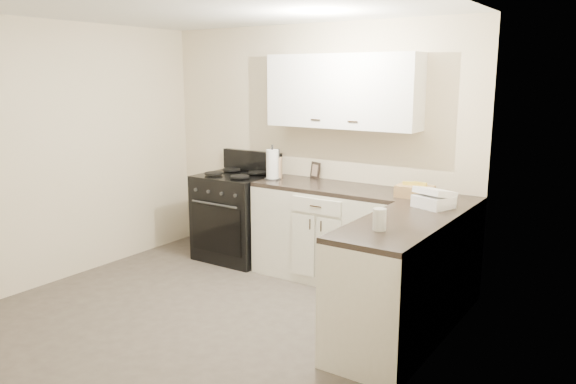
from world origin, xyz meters
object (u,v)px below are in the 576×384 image
Objects in this scene: stove at (236,218)px; knife_block at (277,168)px; wicker_basket at (415,191)px; countertop_grill at (433,201)px; paper_towel at (272,165)px.

knife_block reaches higher than stove.
wicker_basket reaches higher than countertop_grill.
stove is at bearing 179.46° from wicker_basket.
countertop_grill is (1.81, -0.37, -0.06)m from knife_block.
knife_block is at bearing 8.02° from stove.
paper_towel is at bearing 179.58° from wicker_basket.
knife_block is 1.85m from countertop_grill.
stove is 3.09× the size of paper_towel.
countertop_grill is (0.27, -0.29, -0.00)m from wicker_basket.
paper_towel is at bearing -112.41° from knife_block.
knife_block reaches higher than countertop_grill.
countertop_grill is at bearing -7.52° from stove.
paper_towel reaches higher than countertop_grill.
paper_towel is at bearing -169.06° from countertop_grill.
wicker_basket reaches higher than stove.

